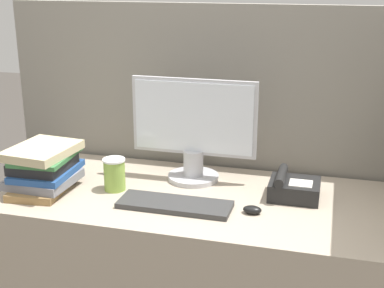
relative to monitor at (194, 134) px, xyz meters
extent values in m
cube|color=gray|center=(0.06, 0.21, -0.22)|extent=(1.91, 0.04, 1.45)
cube|color=tan|center=(0.06, -0.16, -0.57)|extent=(1.51, 0.68, 0.75)
cylinder|color=#B7B7BC|center=(0.00, 0.00, -0.19)|extent=(0.21, 0.21, 0.02)
cylinder|color=#B7B7BC|center=(0.00, 0.00, -0.13)|extent=(0.08, 0.08, 0.10)
cube|color=#B7B7BC|center=(0.00, 0.00, 0.07)|extent=(0.52, 0.02, 0.31)
cube|color=silver|center=(0.00, -0.01, 0.07)|extent=(0.49, 0.01, 0.29)
cube|color=#333333|center=(0.01, -0.29, -0.19)|extent=(0.42, 0.14, 0.02)
ellipsoid|color=black|center=(0.29, -0.27, -0.18)|extent=(0.07, 0.04, 0.03)
cylinder|color=#8CB247|center=(-0.27, -0.19, -0.14)|extent=(0.08, 0.08, 0.12)
cylinder|color=white|center=(-0.27, -0.19, -0.07)|extent=(0.09, 0.09, 0.01)
cube|color=olive|center=(-0.55, -0.26, -0.18)|extent=(0.21, 0.32, 0.03)
cube|color=slate|center=(-0.54, -0.27, -0.15)|extent=(0.24, 0.25, 0.03)
cube|color=#264C8C|center=(-0.53, -0.25, -0.12)|extent=(0.22, 0.28, 0.02)
cube|color=#262628|center=(-0.54, -0.26, -0.09)|extent=(0.21, 0.23, 0.04)
cube|color=#38723F|center=(-0.53, -0.25, -0.06)|extent=(0.21, 0.28, 0.02)
cube|color=#C6B78C|center=(-0.54, -0.26, -0.04)|extent=(0.24, 0.29, 0.03)
cube|color=black|center=(0.42, -0.08, -0.16)|extent=(0.19, 0.17, 0.07)
cube|color=white|center=(0.45, -0.10, -0.13)|extent=(0.09, 0.07, 0.00)
cylinder|color=black|center=(0.37, -0.08, -0.11)|extent=(0.04, 0.18, 0.04)
camera|label=1|loc=(0.54, -2.00, 0.63)|focal=50.00mm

